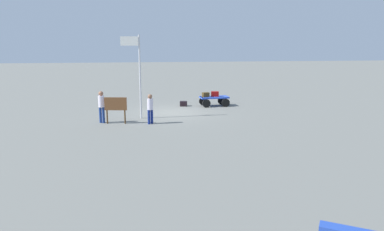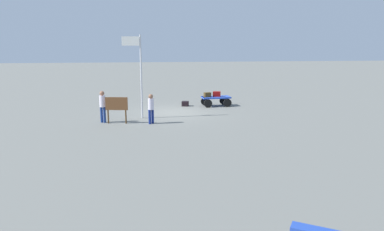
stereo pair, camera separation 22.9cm
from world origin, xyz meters
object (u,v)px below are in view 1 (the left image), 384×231
luggage_cart (214,99)px  suitcase_tan (215,94)px  suitcase_dark (184,104)px  signboard (116,106)px  worker_lead (150,107)px  flagpole (138,69)px  suitcase_grey (206,95)px  worker_trailing (101,104)px

luggage_cart → suitcase_tan: (-0.07, -0.05, 0.36)m
suitcase_dark → signboard: size_ratio=0.38×
worker_lead → flagpole: (0.61, -1.51, 1.91)m
suitcase_grey → worker_lead: 6.18m
suitcase_tan → suitcase_grey: bearing=13.2°
worker_trailing → signboard: (-0.77, 0.32, -0.04)m
suitcase_dark → worker_trailing: size_ratio=0.31×
suitcase_grey → worker_trailing: (6.49, 4.17, 0.20)m
flagpole → worker_lead: bearing=112.0°
worker_lead → flagpole: flagpole is taller
suitcase_tan → signboard: (6.40, 4.65, 0.14)m
flagpole → signboard: flagpole is taller
suitcase_tan → flagpole: bearing=33.5°
suitcase_grey → signboard: bearing=38.1°
luggage_cart → suitcase_dark: bearing=-7.7°
luggage_cart → flagpole: 6.57m
suitcase_grey → suitcase_dark: size_ratio=0.94×
suitcase_tan → worker_trailing: worker_trailing is taller
suitcase_tan → suitcase_dark: (2.15, -0.23, -0.66)m
worker_lead → signboard: 1.85m
suitcase_tan → signboard: signboard is taller
suitcase_dark → worker_lead: (2.43, 5.17, 0.76)m
suitcase_dark → worker_trailing: 6.83m
suitcase_tan → suitcase_dark: 2.26m
worker_trailing → worker_lead: bearing=166.6°
worker_lead → worker_trailing: size_ratio=0.93×
luggage_cart → flagpole: (5.11, 3.38, 2.37)m
luggage_cart → suitcase_dark: 2.11m
suitcase_grey → suitcase_dark: 1.65m
luggage_cart → worker_lead: worker_lead is taller
worker_lead → luggage_cart: bearing=-132.6°
suitcase_grey → flagpole: 5.93m
luggage_cart → worker_lead: (4.50, 4.89, 0.46)m
suitcase_dark → signboard: 6.52m
suitcase_tan → worker_lead: (4.57, 4.94, 0.10)m
luggage_cart → signboard: signboard is taller
worker_lead → worker_trailing: 2.66m
worker_lead → suitcase_dark: bearing=-115.2°
suitcase_grey → worker_trailing: size_ratio=0.29×
suitcase_dark → suitcase_grey: bearing=165.3°
suitcase_grey → worker_trailing: worker_trailing is taller
suitcase_tan → signboard: bearing=36.0°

